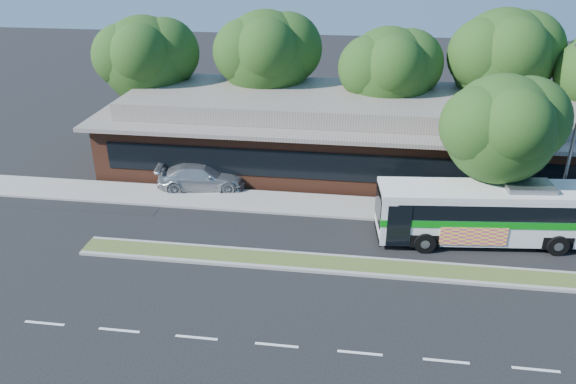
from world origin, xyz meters
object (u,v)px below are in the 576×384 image
(lamp_post, at_px, (574,133))
(sidewalk_tree, at_px, (509,126))
(transit_bus, at_px, (496,210))
(sedan, at_px, (202,176))

(lamp_post, height_order, sidewalk_tree, lamp_post)
(lamp_post, distance_m, transit_bus, 5.23)
(transit_bus, distance_m, sedan, 15.99)
(lamp_post, distance_m, sidewalk_tree, 3.25)
(lamp_post, xyz_separation_m, sidewalk_tree, (-3.17, -0.58, 0.38))
(transit_bus, bearing_deg, sedan, 159.60)
(lamp_post, bearing_deg, sedan, 174.58)
(lamp_post, xyz_separation_m, transit_bus, (-3.51, -2.20, -3.20))
(sedan, bearing_deg, lamp_post, -104.22)
(sedan, xyz_separation_m, sidewalk_tree, (15.79, -2.38, 4.55))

